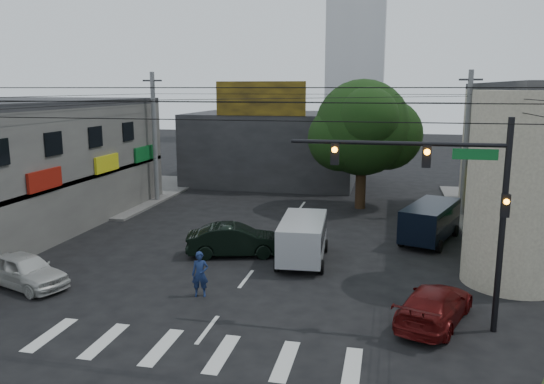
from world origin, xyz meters
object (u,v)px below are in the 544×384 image
(traffic_gantry, at_px, (451,189))
(utility_pole_far_right, at_px, (466,145))
(maroon_sedan, at_px, (434,305))
(navy_van, at_px, (430,223))
(silver_minivan, at_px, (303,240))
(white_compact, at_px, (25,270))
(dark_sedan, at_px, (235,240))
(utility_pole_far_left, at_px, (155,138))
(traffic_officer, at_px, (200,274))
(street_tree, at_px, (362,128))

(traffic_gantry, relative_size, utility_pole_far_right, 0.78)
(utility_pole_far_right, bearing_deg, maroon_sedan, -99.94)
(utility_pole_far_right, bearing_deg, navy_van, -110.70)
(utility_pole_far_right, relative_size, navy_van, 1.69)
(silver_minivan, height_order, navy_van, silver_minivan)
(white_compact, bearing_deg, maroon_sedan, -70.44)
(utility_pole_far_right, relative_size, dark_sedan, 1.85)
(utility_pole_far_left, xyz_separation_m, maroon_sedan, (18.07, -16.74, -3.94))
(utility_pole_far_left, bearing_deg, traffic_gantry, -42.86)
(traffic_gantry, height_order, white_compact, traffic_gantry)
(traffic_gantry, relative_size, maroon_sedan, 1.47)
(traffic_officer, bearing_deg, dark_sedan, 76.70)
(street_tree, xyz_separation_m, traffic_gantry, (3.82, -18.00, -0.64))
(traffic_gantry, xyz_separation_m, maroon_sedan, (-0.26, 0.27, -4.17))
(traffic_gantry, xyz_separation_m, utility_pole_far_right, (2.68, 17.00, -0.23))
(utility_pole_far_right, distance_m, navy_van, 7.68)
(street_tree, distance_m, utility_pole_far_right, 6.63)
(white_compact, xyz_separation_m, maroon_sedan, (16.23, 0.09, -0.04))
(traffic_gantry, distance_m, navy_van, 11.31)
(silver_minivan, bearing_deg, maroon_sedan, -139.15)
(navy_van, relative_size, traffic_officer, 3.00)
(street_tree, xyz_separation_m, navy_van, (4.10, -7.36, -4.46))
(silver_minivan, xyz_separation_m, navy_van, (6.11, 4.72, -0.00))
(dark_sedan, distance_m, maroon_sedan, 10.67)
(utility_pole_far_left, bearing_deg, traffic_officer, -60.32)
(utility_pole_far_left, bearing_deg, dark_sedan, -50.14)
(utility_pole_far_left, xyz_separation_m, white_compact, (1.83, -16.83, -3.90))
(traffic_gantry, bearing_deg, utility_pole_far_left, 137.14)
(maroon_sedan, relative_size, traffic_officer, 2.70)
(utility_pole_far_left, relative_size, traffic_officer, 5.07)
(street_tree, height_order, utility_pole_far_right, utility_pole_far_right)
(traffic_gantry, bearing_deg, street_tree, 101.99)
(traffic_gantry, xyz_separation_m, traffic_officer, (-9.08, 0.78, -3.92))
(dark_sedan, bearing_deg, utility_pole_far_left, 24.09)
(traffic_gantry, bearing_deg, maroon_sedan, 133.93)
(navy_van, bearing_deg, maroon_sedan, -163.66)
(white_compact, bearing_deg, traffic_gantry, -71.37)
(dark_sedan, bearing_deg, utility_pole_far_right, -63.16)
(traffic_gantry, height_order, maroon_sedan, traffic_gantry)
(silver_minivan, xyz_separation_m, traffic_officer, (-3.24, -5.15, -0.11))
(utility_pole_far_left, height_order, traffic_officer, utility_pole_far_left)
(dark_sedan, bearing_deg, traffic_gantry, -139.21)
(silver_minivan, relative_size, navy_van, 0.89)
(maroon_sedan, bearing_deg, silver_minivan, -25.26)
(silver_minivan, bearing_deg, navy_van, -56.09)
(traffic_officer, bearing_deg, street_tree, 58.39)
(silver_minivan, height_order, traffic_officer, silver_minivan)
(utility_pole_far_right, distance_m, maroon_sedan, 17.44)
(traffic_gantry, relative_size, dark_sedan, 1.45)
(dark_sedan, bearing_deg, traffic_officer, 165.57)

